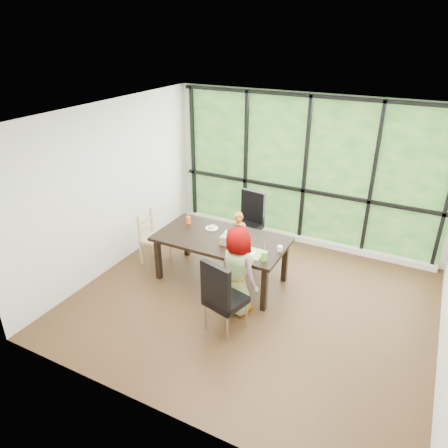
{
  "coord_description": "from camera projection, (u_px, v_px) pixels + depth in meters",
  "views": [
    {
      "loc": [
        1.96,
        -4.72,
        3.72
      ],
      "look_at": [
        -0.58,
        0.2,
        1.05
      ],
      "focal_mm": 33.5,
      "sensor_mm": 36.0,
      "label": 1
    }
  ],
  "objects": [
    {
      "name": "dining_table",
      "position": [
        221.0,
        259.0,
        6.56
      ],
      "size": [
        2.04,
        1.11,
        0.75
      ],
      "primitive_type": "cube",
      "rotation": [
        0.0,
        0.0,
        -0.03
      ],
      "color": "black",
      "rests_on": "ground"
    },
    {
      "name": "window_sill",
      "position": [
        298.0,
        238.0,
        7.9
      ],
      "size": [
        4.8,
        0.12,
        0.1
      ],
      "primitive_type": "cube",
      "color": "silver",
      "rests_on": "ground"
    },
    {
      "name": "green_cup",
      "position": [
        264.0,
        256.0,
        5.76
      ],
      "size": [
        0.08,
        0.08,
        0.13
      ],
      "primitive_type": "cylinder",
      "color": "#69D83F",
      "rests_on": "dining_table"
    },
    {
      "name": "tissue_box",
      "position": [
        226.0,
        240.0,
        6.2
      ],
      "size": [
        0.15,
        0.15,
        0.13
      ],
      "primitive_type": "cube",
      "color": "tan",
      "rests_on": "dining_table"
    },
    {
      "name": "window_mullions",
      "position": [
        305.0,
        172.0,
        7.37
      ],
      "size": [
        4.8,
        0.06,
        2.65
      ],
      "primitive_type": null,
      "color": "black",
      "rests_on": "back_wall"
    },
    {
      "name": "plate_near",
      "position": [
        247.0,
        252.0,
        5.98
      ],
      "size": [
        0.24,
        0.24,
        0.01
      ],
      "primitive_type": "cylinder",
      "color": "white",
      "rests_on": "dining_table"
    },
    {
      "name": "white_mug",
      "position": [
        280.0,
        249.0,
        6.02
      ],
      "size": [
        0.08,
        0.08,
        0.08
      ],
      "primitive_type": "cylinder",
      "color": "white",
      "rests_on": "dining_table"
    },
    {
      "name": "foliage_backdrop",
      "position": [
        305.0,
        171.0,
        7.4
      ],
      "size": [
        4.8,
        0.02,
        2.65
      ],
      "primitive_type": "cube",
      "color": "#1D521B",
      "rests_on": "back_wall"
    },
    {
      "name": "tissue",
      "position": [
        226.0,
        233.0,
        6.15
      ],
      "size": [
        0.12,
        0.12,
        0.11
      ],
      "primitive_type": "cone",
      "color": "white",
      "rests_on": "tissue_box"
    },
    {
      "name": "child_older",
      "position": [
        240.0,
        271.0,
        5.73
      ],
      "size": [
        0.74,
        0.61,
        1.3
      ],
      "primitive_type": "imported",
      "rotation": [
        0.0,
        0.0,
        2.79
      ],
      "color": "gray",
      "rests_on": "ground"
    },
    {
      "name": "chair_window_leather",
      "position": [
        247.0,
        223.0,
        7.36
      ],
      "size": [
        0.52,
        0.52,
        1.08
      ],
      "primitive_type": "cube",
      "rotation": [
        0.0,
        0.0,
        -0.14
      ],
      "color": "black",
      "rests_on": "ground"
    },
    {
      "name": "chair_end_beech",
      "position": [
        155.0,
        239.0,
        7.02
      ],
      "size": [
        0.41,
        0.43,
        0.9
      ],
      "primitive_type": "cube",
      "rotation": [
        0.0,
        0.0,
        1.6
      ],
      "color": "tan",
      "rests_on": "ground"
    },
    {
      "name": "straw_white",
      "position": [
        188.0,
        215.0,
        6.79
      ],
      "size": [
        0.01,
        0.04,
        0.2
      ],
      "primitive_type": "cylinder",
      "rotation": [
        0.14,
        0.0,
        0.0
      ],
      "color": "white",
      "rests_on": "orange_cup"
    },
    {
      "name": "orange_cup",
      "position": [
        188.0,
        220.0,
        6.83
      ],
      "size": [
        0.08,
        0.08,
        0.12
      ],
      "primitive_type": "cylinder",
      "color": "orange",
      "rests_on": "dining_table"
    },
    {
      "name": "ground",
      "position": [
        253.0,
        300.0,
        6.2
      ],
      "size": [
        5.0,
        5.0,
        0.0
      ],
      "primitive_type": "plane",
      "color": "black",
      "rests_on": "ground"
    },
    {
      "name": "crepe_rolls_far",
      "position": [
        212.0,
        227.0,
        6.68
      ],
      "size": [
        0.1,
        0.12,
        0.04
      ],
      "primitive_type": null,
      "color": "tan",
      "rests_on": "plate_far"
    },
    {
      "name": "back_wall",
      "position": [
        306.0,
        171.0,
        7.42
      ],
      "size": [
        5.0,
        0.0,
        5.0
      ],
      "primitive_type": "plane",
      "rotation": [
        1.57,
        0.0,
        0.0
      ],
      "color": "silver",
      "rests_on": "ground"
    },
    {
      "name": "child_toddler",
      "position": [
        239.0,
        238.0,
        7.03
      ],
      "size": [
        0.37,
        0.28,
        0.92
      ],
      "primitive_type": "imported",
      "rotation": [
        0.0,
        0.0,
        0.18
      ],
      "color": "orange",
      "rests_on": "ground"
    },
    {
      "name": "placemat",
      "position": [
        248.0,
        252.0,
        5.99
      ],
      "size": [
        0.43,
        0.32,
        0.01
      ],
      "primitive_type": "cube",
      "color": "tan",
      "rests_on": "dining_table"
    },
    {
      "name": "straw_pink",
      "position": [
        265.0,
        249.0,
        5.72
      ],
      "size": [
        0.01,
        0.04,
        0.2
      ],
      "primitive_type": "cylinder",
      "rotation": [
        0.14,
        0.0,
        0.0
      ],
      "color": "pink",
      "rests_on": "green_cup"
    },
    {
      "name": "plate_far",
      "position": [
        212.0,
        228.0,
        6.69
      ],
      "size": [
        0.21,
        0.21,
        0.01
      ],
      "primitive_type": "cylinder",
      "color": "white",
      "rests_on": "dining_table"
    },
    {
      "name": "crepe_rolls_near",
      "position": [
        247.0,
        251.0,
        5.97
      ],
      "size": [
        0.1,
        0.12,
        0.04
      ],
      "primitive_type": null,
      "color": "tan",
      "rests_on": "plate_near"
    },
    {
      "name": "chair_interior_leather",
      "position": [
        226.0,
        295.0,
        5.4
      ],
      "size": [
        0.56,
        0.56,
        1.08
      ],
      "primitive_type": "cube",
      "rotation": [
        0.0,
        0.0,
        2.89
      ],
      "color": "black",
      "rests_on": "ground"
    }
  ]
}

